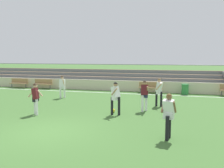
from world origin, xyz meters
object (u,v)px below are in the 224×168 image
player_white_deep_cover (159,90)px  player_white_on_ball (62,85)px  bench_centre_sideline (150,86)px  player_white_wide_left (169,112)px  trash_bin (185,89)px  player_dark_challenging (35,96)px  player_white_trailing_run (116,95)px  player_dark_wide_right (144,93)px  soccer_ball (113,111)px  bleacher_stand (84,77)px  bench_far_right (43,83)px  bench_near_bin (19,82)px

player_white_deep_cover → player_white_on_ball: player_white_deep_cover is taller
bench_centre_sideline → player_white_wide_left: 10.95m
trash_bin → player_dark_challenging: bearing=-131.4°
player_white_trailing_run → player_white_on_ball: player_white_trailing_run is taller
trash_bin → player_white_trailing_run: bearing=-115.6°
player_dark_wide_right → soccer_ball: player_dark_wide_right is taller
bleacher_stand → soccer_ball: (5.66, -10.17, -0.81)m
bench_centre_sideline → player_white_deep_cover: (1.05, -5.15, 0.46)m
player_white_trailing_run → player_white_on_ball: bearing=142.0°
player_dark_challenging → soccer_ball: bearing=21.2°
trash_bin → player_white_deep_cover: size_ratio=0.50×
player_dark_wide_right → bleacher_stand: bearing=127.5°
player_dark_wide_right → player_white_on_ball: size_ratio=1.05×
player_white_trailing_run → player_white_deep_cover: player_white_trailing_run is taller
bleacher_stand → player_white_on_ball: 6.88m
player_white_deep_cover → player_white_wide_left: bearing=-83.1°
bleacher_stand → bench_far_right: (-3.01, -2.80, -0.37)m
player_white_deep_cover → bench_centre_sideline: bearing=101.5°
bench_far_right → player_white_wide_left: player_white_wide_left is taller
player_white_wide_left → bleacher_stand: bearing=122.4°
bench_near_bin → soccer_ball: 13.45m
bench_near_bin → bench_centre_sideline: bearing=0.0°
bleacher_stand → player_white_deep_cover: bleacher_stand is taller
bleacher_stand → trash_bin: size_ratio=31.48×
bench_near_bin → player_dark_challenging: size_ratio=1.12×
player_dark_challenging → soccer_ball: 4.09m
player_white_trailing_run → soccer_ball: size_ratio=7.77×
player_dark_challenging → player_white_deep_cover: bearing=31.4°
bench_far_right → trash_bin: bearing=-0.3°
player_dark_wide_right → player_white_wide_left: bearing=-71.8°
bench_centre_sideline → soccer_ball: bearing=-99.5°
bench_far_right → player_white_trailing_run: (8.93, -7.85, 0.48)m
player_dark_challenging → player_white_on_ball: (-0.92, 4.81, -0.00)m
bench_near_bin → trash_bin: bench_near_bin is taller
player_white_on_ball → player_white_wide_left: size_ratio=0.96×
bench_near_bin → player_white_on_ball: bearing=-31.3°
player_white_trailing_run → player_dark_challenging: bearing=-166.4°
player_white_on_ball → player_white_deep_cover: bearing=-9.3°
player_dark_challenging → player_white_wide_left: (6.70, -1.98, 0.05)m
bleacher_stand → player_dark_challenging: bearing=-80.6°
bench_near_bin → player_white_trailing_run: (11.51, -7.85, 0.48)m
bleacher_stand → player_white_deep_cover: 11.23m
bench_near_bin → soccer_ball: bearing=-33.3°
trash_bin → player_white_on_ball: bearing=-155.5°
bench_near_bin → player_white_deep_cover: size_ratio=1.07×
player_white_on_ball → bleacher_stand: bearing=98.4°
bench_centre_sideline → player_white_wide_left: player_white_wide_left is taller
trash_bin → player_white_trailing_run: 8.67m
player_white_deep_cover → soccer_ball: (-2.28, -2.23, -0.90)m
player_white_trailing_run → player_white_wide_left: bearing=-47.5°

